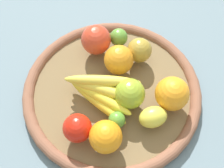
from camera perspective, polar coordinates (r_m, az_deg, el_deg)
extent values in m
plane|color=slate|center=(0.82, 0.00, -2.00)|extent=(2.40, 2.40, 0.00)
cylinder|color=brown|center=(0.81, 0.00, -1.65)|extent=(0.44, 0.44, 0.02)
torus|color=brown|center=(0.80, 0.00, -1.29)|extent=(0.46, 0.46, 0.03)
sphere|color=orange|center=(0.74, 11.00, -1.93)|extent=(0.12, 0.12, 0.08)
ellipsoid|color=yellow|center=(0.73, 7.57, -6.06)|extent=(0.08, 0.08, 0.05)
sphere|color=red|center=(0.83, -2.96, 8.15)|extent=(0.09, 0.09, 0.08)
sphere|color=orange|center=(0.79, 0.95, 4.56)|extent=(0.10, 0.10, 0.08)
ellipsoid|color=yellow|center=(0.75, -2.79, -3.08)|extent=(0.18, 0.11, 0.03)
ellipsoid|color=yellow|center=(0.75, -2.44, -2.19)|extent=(0.18, 0.08, 0.03)
ellipsoid|color=yellow|center=(0.74, -2.00, -0.92)|extent=(0.19, 0.04, 0.03)
ellipsoid|color=yellow|center=(0.74, -1.77, 0.59)|extent=(0.19, 0.07, 0.03)
sphere|color=#59982F|center=(0.72, 0.90, -6.63)|extent=(0.04, 0.04, 0.04)
sphere|color=#AA8B30|center=(0.82, 5.08, 6.23)|extent=(0.08, 0.08, 0.07)
sphere|color=orange|center=(0.69, -1.18, -9.71)|extent=(0.09, 0.09, 0.07)
sphere|color=#90A929|center=(0.74, 3.27, -1.80)|extent=(0.09, 0.09, 0.08)
sphere|color=red|center=(0.70, -6.41, -8.09)|extent=(0.08, 0.08, 0.07)
sphere|color=#5A9231|center=(0.85, 1.25, 8.60)|extent=(0.05, 0.05, 0.05)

